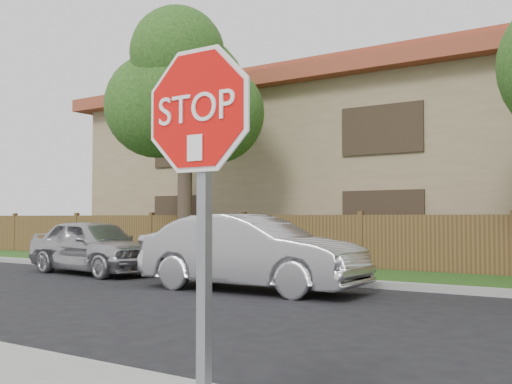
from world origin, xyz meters
The scene contains 6 objects.
far_curb centered at (0.00, 8.15, 0.07)m, with size 70.00×0.30×0.15m, color gray.
grass_strip centered at (0.00, 9.80, 0.06)m, with size 70.00×3.00×0.12m, color #1E4714.
tree_left centered at (-8.98, 9.57, 5.22)m, with size 4.80×3.90×7.78m.
stop_sign centered at (0.72, -1.48, 1.83)m, with size 1.01×0.13×2.55m.
sedan_far_left centered at (-9.85, 6.95, 0.75)m, with size 1.77×4.40×1.50m, color #B0AFB4.
sedan_left centered at (-4.17, 6.20, 0.80)m, with size 1.69×4.85×1.60m, color #ABAAAF.
Camera 1 is at (2.89, -4.14, 1.54)m, focal length 42.00 mm.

